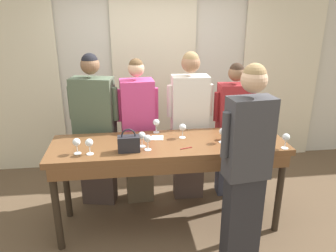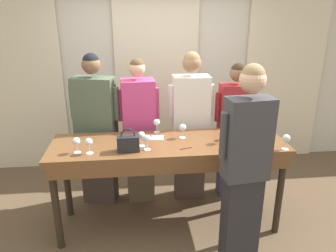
# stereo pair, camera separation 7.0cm
# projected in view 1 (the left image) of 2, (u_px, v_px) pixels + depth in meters

# --- Properties ---
(ground_plane) EXTENTS (18.00, 18.00, 0.00)m
(ground_plane) POSITION_uv_depth(u_px,v_px,m) (169.00, 222.00, 3.66)
(ground_plane) COLOR brown
(wall_back) EXTENTS (12.00, 0.06, 2.80)m
(wall_back) POSITION_uv_depth(u_px,v_px,m) (154.00, 71.00, 4.73)
(wall_back) COLOR beige
(wall_back) RESTS_ON ground_plane
(curtain_panel_left) EXTENTS (1.18, 0.03, 2.69)m
(curtain_panel_left) POSITION_uv_depth(u_px,v_px,m) (15.00, 79.00, 4.46)
(curtain_panel_left) COLOR beige
(curtain_panel_left) RESTS_ON ground_plane
(curtain_panel_center) EXTENTS (1.18, 0.03, 2.69)m
(curtain_panel_center) POSITION_uv_depth(u_px,v_px,m) (154.00, 75.00, 4.68)
(curtain_panel_center) COLOR beige
(curtain_panel_center) RESTS_ON ground_plane
(curtain_panel_right) EXTENTS (1.18, 0.03, 2.69)m
(curtain_panel_right) POSITION_uv_depth(u_px,v_px,m) (281.00, 72.00, 4.91)
(curtain_panel_right) COLOR beige
(curtain_panel_right) RESTS_ON ground_plane
(tasting_bar) EXTENTS (2.38, 0.70, 0.97)m
(tasting_bar) POSITION_uv_depth(u_px,v_px,m) (169.00, 152.00, 3.34)
(tasting_bar) COLOR brown
(tasting_bar) RESTS_ON ground_plane
(wine_bottle) EXTENTS (0.07, 0.07, 0.32)m
(wine_bottle) POSITION_uv_depth(u_px,v_px,m) (259.00, 119.00, 3.63)
(wine_bottle) COLOR black
(wine_bottle) RESTS_ON tasting_bar
(handbag) EXTENTS (0.21, 0.11, 0.23)m
(handbag) POSITION_uv_depth(u_px,v_px,m) (129.00, 143.00, 3.09)
(handbag) COLOR #232328
(handbag) RESTS_ON tasting_bar
(wine_glass_front_left) EXTENTS (0.07, 0.07, 0.15)m
(wine_glass_front_left) POSITION_uv_depth(u_px,v_px,m) (156.00, 123.00, 3.55)
(wine_glass_front_left) COLOR white
(wine_glass_front_left) RESTS_ON tasting_bar
(wine_glass_front_mid) EXTENTS (0.07, 0.07, 0.15)m
(wine_glass_front_mid) POSITION_uv_depth(u_px,v_px,m) (183.00, 128.00, 3.41)
(wine_glass_front_mid) COLOR white
(wine_glass_front_mid) RESTS_ON tasting_bar
(wine_glass_front_right) EXTENTS (0.07, 0.07, 0.15)m
(wine_glass_front_right) POSITION_uv_depth(u_px,v_px,m) (223.00, 132.00, 3.29)
(wine_glass_front_right) COLOR white
(wine_glass_front_right) RESTS_ON tasting_bar
(wine_glass_center_left) EXTENTS (0.07, 0.07, 0.15)m
(wine_glass_center_left) POSITION_uv_depth(u_px,v_px,m) (89.00, 143.00, 3.02)
(wine_glass_center_left) COLOR white
(wine_glass_center_left) RESTS_ON tasting_bar
(wine_glass_center_mid) EXTENTS (0.07, 0.07, 0.15)m
(wine_glass_center_mid) POSITION_uv_depth(u_px,v_px,m) (142.00, 136.00, 3.19)
(wine_glass_center_mid) COLOR white
(wine_glass_center_mid) RESTS_ON tasting_bar
(wine_glass_center_right) EXTENTS (0.07, 0.07, 0.15)m
(wine_glass_center_right) POSITION_uv_depth(u_px,v_px,m) (148.00, 139.00, 3.11)
(wine_glass_center_right) COLOR white
(wine_glass_center_right) RESTS_ON tasting_bar
(wine_glass_back_left) EXTENTS (0.07, 0.07, 0.15)m
(wine_glass_back_left) POSITION_uv_depth(u_px,v_px,m) (241.00, 127.00, 3.43)
(wine_glass_back_left) COLOR white
(wine_glass_back_left) RESTS_ON tasting_bar
(wine_glass_back_mid) EXTENTS (0.07, 0.07, 0.15)m
(wine_glass_back_mid) POSITION_uv_depth(u_px,v_px,m) (77.00, 143.00, 3.03)
(wine_glass_back_mid) COLOR white
(wine_glass_back_mid) RESTS_ON tasting_bar
(wine_glass_back_right) EXTENTS (0.07, 0.07, 0.15)m
(wine_glass_back_right) POSITION_uv_depth(u_px,v_px,m) (230.00, 129.00, 3.38)
(wine_glass_back_right) COLOR white
(wine_glass_back_right) RESTS_ON tasting_bar
(wine_glass_near_host) EXTENTS (0.07, 0.07, 0.15)m
(wine_glass_near_host) POSITION_uv_depth(u_px,v_px,m) (286.00, 138.00, 3.15)
(wine_glass_near_host) COLOR white
(wine_glass_near_host) RESTS_ON tasting_bar
(napkin) EXTENTS (0.14, 0.14, 0.00)m
(napkin) POSITION_uv_depth(u_px,v_px,m) (157.00, 138.00, 3.43)
(napkin) COLOR white
(napkin) RESTS_ON tasting_bar
(pen) EXTENTS (0.12, 0.04, 0.01)m
(pen) POSITION_uv_depth(u_px,v_px,m) (186.00, 148.00, 3.18)
(pen) COLOR maroon
(pen) RESTS_ON tasting_bar
(guest_olive_jacket) EXTENTS (0.57, 0.33, 1.81)m
(guest_olive_jacket) POSITION_uv_depth(u_px,v_px,m) (95.00, 131.00, 3.76)
(guest_olive_jacket) COLOR #473833
(guest_olive_jacket) RESTS_ON ground_plane
(guest_pink_top) EXTENTS (0.49, 0.29, 1.74)m
(guest_pink_top) POSITION_uv_depth(u_px,v_px,m) (138.00, 132.00, 3.84)
(guest_pink_top) COLOR brown
(guest_pink_top) RESTS_ON ground_plane
(guest_cream_sweater) EXTENTS (0.53, 0.26, 1.81)m
(guest_cream_sweater) POSITION_uv_depth(u_px,v_px,m) (189.00, 126.00, 3.89)
(guest_cream_sweater) COLOR #473833
(guest_cream_sweater) RESTS_ON ground_plane
(guest_striped_shirt) EXTENTS (0.49, 0.25, 1.67)m
(guest_striped_shirt) POSITION_uv_depth(u_px,v_px,m) (232.00, 130.00, 3.98)
(guest_striped_shirt) COLOR #383D51
(guest_striped_shirt) RESTS_ON ground_plane
(host_pouring) EXTENTS (0.49, 0.25, 1.86)m
(host_pouring) POSITION_uv_depth(u_px,v_px,m) (246.00, 166.00, 2.79)
(host_pouring) COLOR #28282D
(host_pouring) RESTS_ON ground_plane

